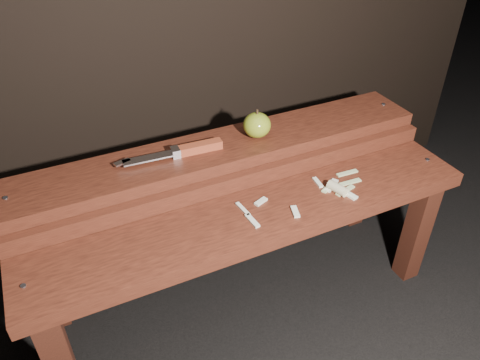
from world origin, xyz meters
name	(u,v)px	position (x,y,z in m)	size (l,w,h in m)	color
ground	(248,306)	(0.00, 0.00, 0.00)	(60.00, 60.00, 0.00)	black
bench_front_tier	(260,235)	(0.00, -0.06, 0.35)	(1.20, 0.20, 0.42)	#39170E
bench_rear_tier	(224,171)	(0.00, 0.17, 0.41)	(1.20, 0.21, 0.50)	#39170E
apple	(257,125)	(0.11, 0.17, 0.54)	(0.08, 0.08, 0.08)	olive
knife	(187,150)	(-0.11, 0.17, 0.51)	(0.29, 0.05, 0.03)	#963B21
apple_scraps	(325,191)	(0.20, -0.06, 0.43)	(0.38, 0.13, 0.03)	beige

